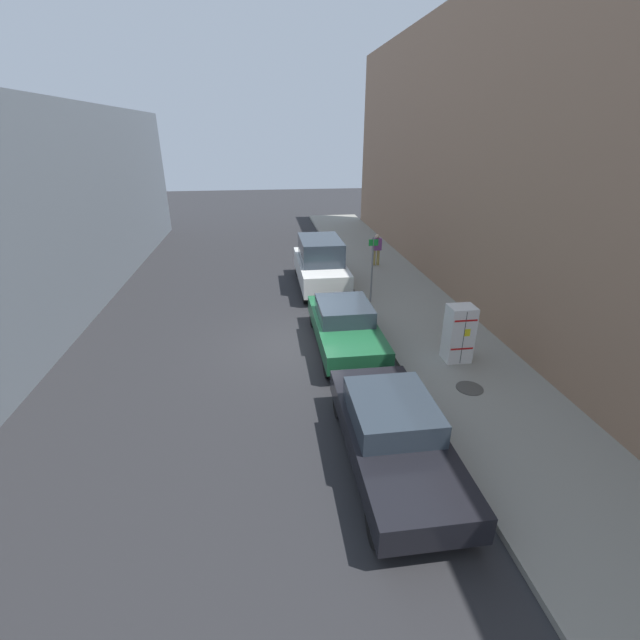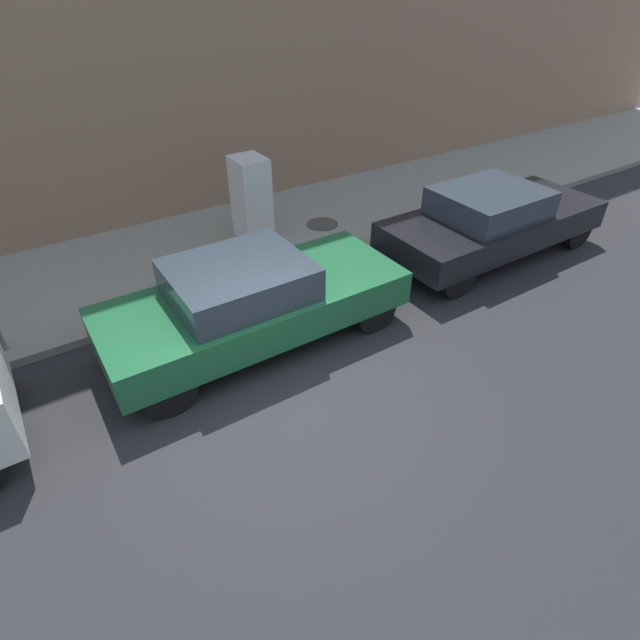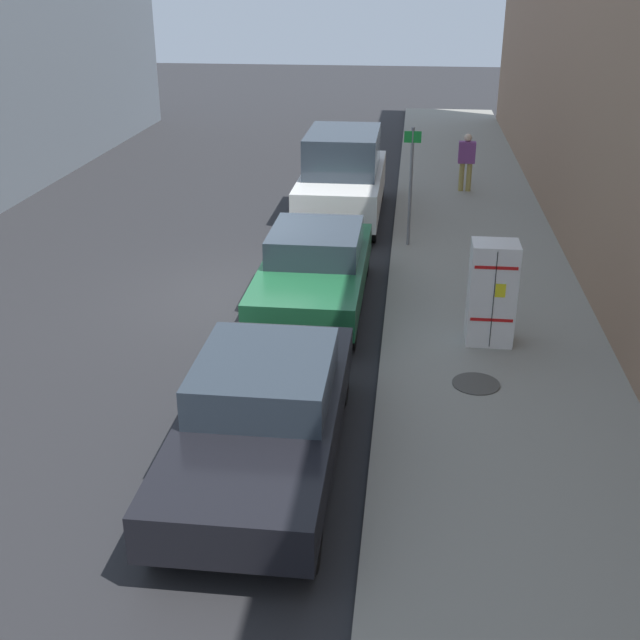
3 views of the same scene
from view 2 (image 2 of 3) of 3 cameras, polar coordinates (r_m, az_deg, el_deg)
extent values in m
plane|color=#28282B|center=(6.96, -4.02, -8.94)|extent=(80.00, 80.00, 0.00)
cube|color=gray|center=(10.43, -16.68, 6.64)|extent=(3.69, 44.00, 0.14)
cube|color=white|center=(10.49, -7.86, 13.55)|extent=(0.74, 0.62, 1.68)
cube|color=black|center=(10.62, -6.31, 13.94)|extent=(0.01, 0.01, 1.60)
cube|color=yellow|center=(10.64, -6.60, 14.93)|extent=(0.16, 0.01, 0.22)
cube|color=red|center=(10.43, -6.51, 16.68)|extent=(0.66, 0.01, 0.05)
cube|color=red|center=(10.75, -6.19, 12.28)|extent=(0.66, 0.01, 0.05)
cylinder|color=#47443F|center=(11.29, 0.28, 10.91)|extent=(0.70, 0.70, 0.02)
cube|color=#1E6038|center=(7.65, -7.35, 1.69)|extent=(1.83, 4.62, 0.55)
cube|color=#2D3842|center=(7.29, -9.28, 4.55)|extent=(1.61, 1.94, 0.50)
cylinder|color=black|center=(9.07, 0.08, 5.85)|extent=(0.22, 0.73, 0.73)
cylinder|color=black|center=(8.00, 6.24, 1.12)|extent=(0.22, 0.73, 0.73)
cylinder|color=black|center=(8.04, -20.59, -1.09)|extent=(0.22, 0.73, 0.73)
cylinder|color=black|center=(6.81, -16.97, -7.78)|extent=(0.22, 0.73, 0.73)
cube|color=black|center=(10.67, 19.11, 10.25)|extent=(1.85, 4.69, 0.55)
cube|color=#2D3842|center=(10.30, 18.82, 12.62)|extent=(1.63, 1.97, 0.50)
cylinder|color=black|center=(12.51, 21.38, 12.07)|extent=(0.22, 0.72, 0.72)
cylinder|color=black|center=(11.75, 27.32, 9.01)|extent=(0.22, 0.72, 0.72)
cylinder|color=black|center=(10.08, 8.93, 8.61)|extent=(0.22, 0.72, 0.72)
cylinder|color=black|center=(9.12, 15.40, 4.61)|extent=(0.22, 0.72, 0.72)
camera|label=1|loc=(14.99, 52.41, 29.84)|focal=24.00mm
camera|label=3|loc=(17.87, 38.91, 32.11)|focal=45.00mm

